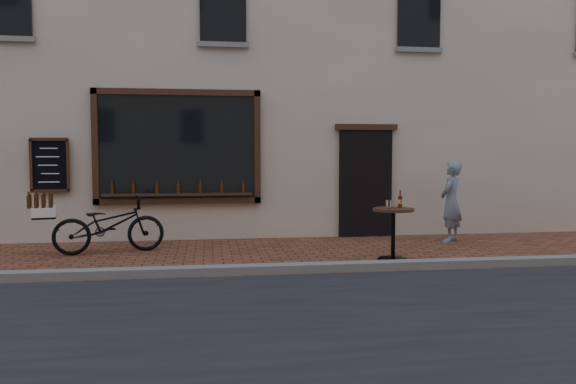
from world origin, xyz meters
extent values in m
plane|color=brown|center=(0.00, 0.00, 0.00)|extent=(90.00, 90.00, 0.00)
cube|color=slate|center=(0.00, 0.20, 0.06)|extent=(90.00, 0.25, 0.12)
cube|color=beige|center=(0.00, 6.50, 5.00)|extent=(28.00, 6.00, 10.00)
cube|color=black|center=(-1.90, 3.45, 1.85)|extent=(3.00, 0.06, 2.00)
cube|color=black|center=(-1.90, 3.43, 2.91)|extent=(3.24, 0.10, 0.12)
cube|color=black|center=(-1.90, 3.43, 0.79)|extent=(3.24, 0.10, 0.12)
cube|color=black|center=(-3.46, 3.43, 1.85)|extent=(0.12, 0.10, 2.24)
cube|color=black|center=(-0.34, 3.43, 1.85)|extent=(0.12, 0.10, 2.24)
cube|color=black|center=(-1.90, 3.38, 0.92)|extent=(2.90, 0.16, 0.05)
cube|color=black|center=(1.90, 3.46, 1.10)|extent=(1.10, 0.10, 2.20)
cube|color=black|center=(1.90, 3.43, 2.26)|extent=(1.30, 0.10, 0.12)
cube|color=black|center=(-4.30, 3.44, 1.50)|extent=(0.62, 0.04, 0.92)
cylinder|color=#3D1C07|center=(-3.15, 3.38, 1.04)|extent=(0.06, 0.06, 0.19)
cylinder|color=#3D1C07|center=(-2.73, 3.38, 1.04)|extent=(0.06, 0.06, 0.19)
cylinder|color=#3D1C07|center=(-2.32, 3.38, 1.04)|extent=(0.06, 0.06, 0.19)
cylinder|color=#3D1C07|center=(-1.90, 3.38, 1.04)|extent=(0.06, 0.06, 0.19)
cylinder|color=#3D1C07|center=(-1.48, 3.38, 1.04)|extent=(0.06, 0.06, 0.19)
cylinder|color=#3D1C07|center=(-1.07, 3.38, 1.04)|extent=(0.06, 0.06, 0.19)
cylinder|color=#3D1C07|center=(-0.65, 3.38, 1.04)|extent=(0.06, 0.06, 0.19)
cube|color=black|center=(-1.00, 3.46, 4.60)|extent=(0.90, 0.06, 1.40)
cube|color=black|center=(3.00, 3.46, 4.60)|extent=(0.90, 0.06, 1.40)
imported|color=black|center=(-3.02, 2.19, 0.49)|extent=(1.95, 1.05, 0.97)
cube|color=black|center=(-4.02, 1.96, 0.67)|extent=(0.48, 0.59, 0.03)
cube|color=white|center=(-4.02, 1.96, 0.76)|extent=(0.48, 0.61, 0.15)
cylinder|color=#3D1C07|center=(-3.87, 1.80, 0.94)|extent=(0.06, 0.06, 0.21)
cylinder|color=#3D1C07|center=(-3.98, 1.77, 0.94)|extent=(0.06, 0.06, 0.21)
cylinder|color=#3D1C07|center=(-4.08, 1.75, 0.94)|extent=(0.06, 0.06, 0.21)
cylinder|color=#3D1C07|center=(-4.19, 1.72, 0.94)|extent=(0.06, 0.06, 0.21)
cylinder|color=#3D1C07|center=(-3.90, 1.92, 0.94)|extent=(0.06, 0.06, 0.21)
cylinder|color=#3D1C07|center=(-4.01, 1.90, 0.94)|extent=(0.06, 0.06, 0.21)
cylinder|color=#3D1C07|center=(-4.11, 1.87, 0.94)|extent=(0.06, 0.06, 0.21)
cylinder|color=#3D1C07|center=(-4.22, 1.85, 0.94)|extent=(0.06, 0.06, 0.21)
cylinder|color=#3D1C07|center=(-3.93, 2.05, 0.94)|extent=(0.06, 0.06, 0.21)
cylinder|color=#3D1C07|center=(-4.03, 2.02, 0.94)|extent=(0.06, 0.06, 0.21)
cylinder|color=#3D1C07|center=(-4.14, 2.00, 0.94)|extent=(0.06, 0.06, 0.21)
cylinder|color=#3D1C07|center=(-4.24, 1.98, 0.94)|extent=(0.06, 0.06, 0.21)
cylinder|color=#3D1C07|center=(-3.96, 2.18, 0.94)|extent=(0.06, 0.06, 0.21)
cylinder|color=black|center=(1.62, 0.85, 0.02)|extent=(0.48, 0.48, 0.03)
cylinder|color=black|center=(1.62, 0.85, 0.42)|extent=(0.07, 0.07, 0.77)
cylinder|color=black|center=(1.62, 0.85, 0.82)|extent=(0.66, 0.66, 0.04)
cylinder|color=gold|center=(1.75, 0.92, 0.95)|extent=(0.07, 0.07, 0.07)
cylinder|color=white|center=(1.51, 0.78, 0.92)|extent=(0.09, 0.09, 0.14)
imported|color=slate|center=(3.37, 2.57, 0.79)|extent=(0.67, 0.67, 1.57)
camera|label=1|loc=(-1.32, -7.77, 1.73)|focal=35.00mm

